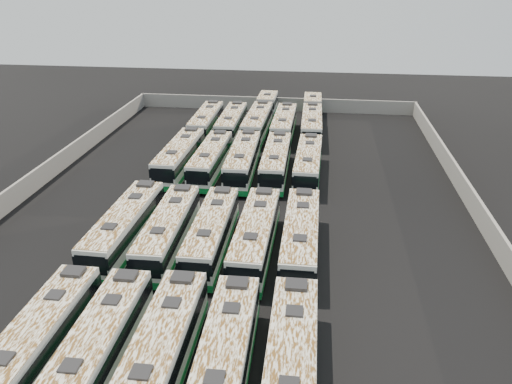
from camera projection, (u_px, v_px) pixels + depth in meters
name	position (u px, v px, depth m)	size (l,w,h in m)	color
ground	(241.00, 208.00, 49.34)	(140.00, 140.00, 0.00)	black
perimeter_wall	(241.00, 197.00, 48.88)	(45.20, 73.20, 2.20)	gray
bus_front_far_left	(36.00, 345.00, 28.89)	(2.73, 12.58, 3.54)	beige
bus_front_left	(96.00, 351.00, 28.40)	(2.77, 12.66, 3.56)	beige
bus_front_center	(160.00, 356.00, 27.97)	(2.82, 12.95, 3.65)	beige
bus_front_right	(224.00, 362.00, 27.67)	(2.91, 12.68, 3.56)	beige
bus_front_far_right	(291.00, 367.00, 27.24)	(2.84, 12.95, 3.65)	beige
bus_midfront_far_left	(125.00, 227.00, 41.78)	(2.96, 12.91, 3.63)	beige
bus_midfront_left	(168.00, 231.00, 41.31)	(2.88, 12.55, 3.53)	beige
bus_midfront_center	(212.00, 233.00, 40.99)	(2.70, 12.40, 3.49)	beige
bus_midfront_right	(256.00, 236.00, 40.40)	(2.88, 12.81, 3.60)	beige
bus_midfront_far_right	(301.00, 238.00, 40.14)	(2.73, 12.88, 3.63)	beige
bus_midback_far_left	(180.00, 157.00, 57.03)	(2.96, 12.98, 3.65)	beige
bus_midback_left	(211.00, 159.00, 56.46)	(2.88, 12.53, 3.52)	beige
bus_midback_center	(243.00, 160.00, 56.02)	(2.95, 12.92, 3.63)	beige
bus_midback_right	(276.00, 161.00, 55.84)	(2.73, 12.60, 3.55)	beige
bus_midback_far_right	(308.00, 164.00, 55.23)	(2.93, 12.59, 3.53)	beige
bus_back_far_left	(206.00, 122.00, 69.73)	(2.77, 12.61, 3.55)	beige
bus_back_left	(232.00, 123.00, 69.34)	(2.70, 12.52, 3.53)	beige
bus_back_center	(261.00, 117.00, 72.15)	(3.18, 20.21, 3.66)	beige
bus_back_right	(284.00, 125.00, 68.49)	(2.81, 12.67, 3.56)	beige
bus_back_far_right	(312.00, 118.00, 71.39)	(2.94, 19.89, 3.60)	beige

